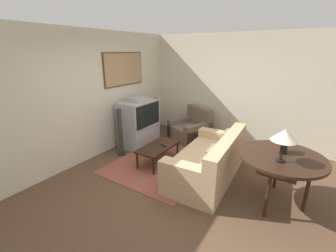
{
  "coord_description": "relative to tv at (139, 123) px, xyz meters",
  "views": [
    {
      "loc": [
        -3.05,
        -1.78,
        2.28
      ],
      "look_at": [
        0.76,
        0.66,
        0.75
      ],
      "focal_mm": 24.0,
      "sensor_mm": 36.0,
      "label": 1
    }
  ],
  "objects": [
    {
      "name": "wall_right",
      "position": [
        1.6,
        -1.68,
        0.77
      ],
      "size": [
        0.06,
        12.0,
        2.7
      ],
      "color": "beige",
      "rests_on": "ground_plane"
    },
    {
      "name": "remote",
      "position": [
        -0.52,
        -1.07,
        -0.17
      ],
      "size": [
        0.11,
        0.16,
        0.02
      ],
      "color": "black",
      "rests_on": "coffee_table"
    },
    {
      "name": "console_table",
      "position": [
        -0.66,
        -3.27,
        0.17
      ],
      "size": [
        1.23,
        1.23,
        0.81
      ],
      "color": "black",
      "rests_on": "ground_plane"
    },
    {
      "name": "table_lamp",
      "position": [
        -0.87,
        -3.27,
        0.62
      ],
      "size": [
        0.35,
        0.35,
        0.47
      ],
      "color": "black",
      "rests_on": "console_table"
    },
    {
      "name": "ground_plane",
      "position": [
        -1.03,
        -1.68,
        -0.58
      ],
      "size": [
        12.0,
        12.0,
        0.0
      ],
      "primitive_type": "plane",
      "color": "brown"
    },
    {
      "name": "coffee_table",
      "position": [
        -0.57,
        -0.98,
        -0.22
      ],
      "size": [
        1.0,
        0.5,
        0.4
      ],
      "color": "black",
      "rests_on": "ground_plane"
    },
    {
      "name": "armchair",
      "position": [
        1.0,
        -0.94,
        -0.3
      ],
      "size": [
        1.13,
        1.12,
        0.84
      ],
      "rotation": [
        0.0,
        0.0,
        -1.97
      ],
      "color": "brown",
      "rests_on": "ground_plane"
    },
    {
      "name": "speaker_tower_right",
      "position": [
        0.69,
        -0.02,
        -0.06
      ],
      "size": [
        0.19,
        0.19,
        1.08
      ],
      "color": "black",
      "rests_on": "ground_plane"
    },
    {
      "name": "speaker_tower_left",
      "position": [
        -0.69,
        -0.02,
        -0.06
      ],
      "size": [
        0.19,
        0.19,
        1.08
      ],
      "color": "black",
      "rests_on": "ground_plane"
    },
    {
      "name": "area_rug",
      "position": [
        -0.55,
        -1.07,
        -0.57
      ],
      "size": [
        2.15,
        1.85,
        0.01
      ],
      "color": "brown",
      "rests_on": "ground_plane"
    },
    {
      "name": "couch",
      "position": [
        -0.53,
        -2.1,
        -0.26
      ],
      "size": [
        1.98,
        1.06,
        0.85
      ],
      "rotation": [
        0.0,
        0.0,
        3.2
      ],
      "color": "tan",
      "rests_on": "ground_plane"
    },
    {
      "name": "wall_back",
      "position": [
        -1.01,
        0.45,
        0.78
      ],
      "size": [
        12.0,
        0.1,
        2.7
      ],
      "color": "beige",
      "rests_on": "ground_plane"
    },
    {
      "name": "mantel_clock",
      "position": [
        -0.52,
        -3.27,
        0.34
      ],
      "size": [
        0.18,
        0.1,
        0.21
      ],
      "color": "black",
      "rests_on": "console_table"
    },
    {
      "name": "tv",
      "position": [
        0.0,
        0.0,
        0.0
      ],
      "size": [
        0.96,
        0.6,
        1.21
      ],
      "color": "#9E9EA3",
      "rests_on": "ground_plane"
    }
  ]
}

